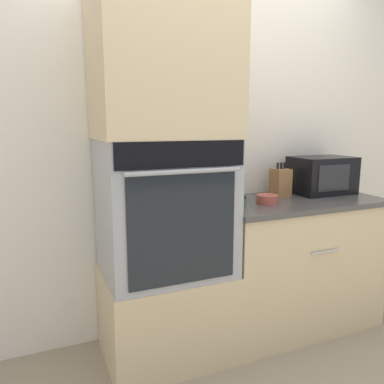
{
  "coord_description": "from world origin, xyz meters",
  "views": [
    {
      "loc": [
        -1.06,
        -1.73,
        1.41
      ],
      "look_at": [
        -0.23,
        0.21,
        1.03
      ],
      "focal_mm": 35.0,
      "sensor_mm": 36.0,
      "label": 1
    }
  ],
  "objects_px": {
    "bowl": "(267,199)",
    "condiment_jar_mid": "(230,192)",
    "wall_oven": "(164,207)",
    "condiment_jar_far": "(237,194)",
    "knife_block": "(280,182)",
    "condiment_jar_near": "(243,201)",
    "microwave": "(322,175)"
  },
  "relations": [
    {
      "from": "wall_oven",
      "to": "condiment_jar_far",
      "type": "xyz_separation_m",
      "value": [
        0.55,
        0.11,
        0.01
      ]
    },
    {
      "from": "wall_oven",
      "to": "bowl",
      "type": "bearing_deg",
      "value": -4.0
    },
    {
      "from": "knife_block",
      "to": "condiment_jar_mid",
      "type": "distance_m",
      "value": 0.38
    },
    {
      "from": "wall_oven",
      "to": "knife_block",
      "type": "distance_m",
      "value": 0.92
    },
    {
      "from": "wall_oven",
      "to": "bowl",
      "type": "xyz_separation_m",
      "value": [
        0.68,
        -0.05,
        0.0
      ]
    },
    {
      "from": "wall_oven",
      "to": "microwave",
      "type": "bearing_deg",
      "value": 4.71
    },
    {
      "from": "microwave",
      "to": "condiment_jar_near",
      "type": "bearing_deg",
      "value": -167.63
    },
    {
      "from": "bowl",
      "to": "condiment_jar_mid",
      "type": "bearing_deg",
      "value": 121.52
    },
    {
      "from": "microwave",
      "to": "knife_block",
      "type": "distance_m",
      "value": 0.35
    },
    {
      "from": "condiment_jar_near",
      "to": "condiment_jar_far",
      "type": "bearing_deg",
      "value": 71.64
    },
    {
      "from": "bowl",
      "to": "condiment_jar_far",
      "type": "bearing_deg",
      "value": 128.58
    },
    {
      "from": "microwave",
      "to": "condiment_jar_mid",
      "type": "distance_m",
      "value": 0.73
    },
    {
      "from": "wall_oven",
      "to": "condiment_jar_far",
      "type": "relative_size",
      "value": 9.46
    },
    {
      "from": "wall_oven",
      "to": "microwave",
      "type": "relative_size",
      "value": 1.8
    },
    {
      "from": "knife_block",
      "to": "condiment_jar_mid",
      "type": "bearing_deg",
      "value": 171.57
    },
    {
      "from": "condiment_jar_near",
      "to": "knife_block",
      "type": "bearing_deg",
      "value": 24.89
    },
    {
      "from": "bowl",
      "to": "condiment_jar_near",
      "type": "height_order",
      "value": "condiment_jar_near"
    },
    {
      "from": "microwave",
      "to": "condiment_jar_far",
      "type": "relative_size",
      "value": 5.26
    },
    {
      "from": "knife_block",
      "to": "condiment_jar_mid",
      "type": "relative_size",
      "value": 2.74
    },
    {
      "from": "condiment_jar_near",
      "to": "microwave",
      "type": "bearing_deg",
      "value": 12.37
    },
    {
      "from": "wall_oven",
      "to": "condiment_jar_mid",
      "type": "xyz_separation_m",
      "value": [
        0.54,
        0.18,
        0.01
      ]
    },
    {
      "from": "knife_block",
      "to": "condiment_jar_mid",
      "type": "xyz_separation_m",
      "value": [
        -0.37,
        0.05,
        -0.06
      ]
    },
    {
      "from": "condiment_jar_mid",
      "to": "condiment_jar_far",
      "type": "relative_size",
      "value": 1.05
    },
    {
      "from": "knife_block",
      "to": "wall_oven",
      "type": "bearing_deg",
      "value": -171.93
    },
    {
      "from": "knife_block",
      "to": "bowl",
      "type": "distance_m",
      "value": 0.3
    },
    {
      "from": "microwave",
      "to": "condiment_jar_near",
      "type": "relative_size",
      "value": 6.86
    },
    {
      "from": "bowl",
      "to": "microwave",
      "type": "bearing_deg",
      "value": 14.71
    },
    {
      "from": "wall_oven",
      "to": "condiment_jar_near",
      "type": "height_order",
      "value": "wall_oven"
    },
    {
      "from": "wall_oven",
      "to": "condiment_jar_mid",
      "type": "bearing_deg",
      "value": 18.84
    },
    {
      "from": "condiment_jar_mid",
      "to": "condiment_jar_far",
      "type": "xyz_separation_m",
      "value": [
        0.01,
        -0.07,
        -0.0
      ]
    },
    {
      "from": "microwave",
      "to": "condiment_jar_near",
      "type": "xyz_separation_m",
      "value": [
        -0.76,
        -0.17,
        -0.1
      ]
    },
    {
      "from": "microwave",
      "to": "wall_oven",
      "type": "bearing_deg",
      "value": -175.29
    }
  ]
}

